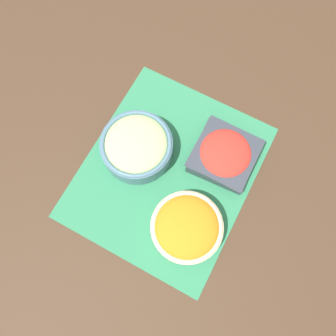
% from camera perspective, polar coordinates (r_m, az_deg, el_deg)
% --- Properties ---
extents(ground_plane, '(3.00, 3.00, 0.00)m').
position_cam_1_polar(ground_plane, '(0.91, 0.00, -0.62)').
color(ground_plane, '#422D1E').
extents(placemat, '(0.52, 0.44, 0.00)m').
position_cam_1_polar(placemat, '(0.90, 0.00, -0.58)').
color(placemat, '#2D7A51').
rests_on(placemat, ground_plane).
extents(cucumber_bowl, '(0.19, 0.19, 0.08)m').
position_cam_1_polar(cucumber_bowl, '(0.88, -5.47, 3.85)').
color(cucumber_bowl, slate).
rests_on(cucumber_bowl, placemat).
extents(tomato_bowl, '(0.17, 0.17, 0.06)m').
position_cam_1_polar(tomato_bowl, '(0.90, 9.85, 2.35)').
color(tomato_bowl, '#333842').
rests_on(tomato_bowl, placemat).
extents(carrot_bowl, '(0.18, 0.18, 0.08)m').
position_cam_1_polar(carrot_bowl, '(0.83, 3.26, -10.28)').
color(carrot_bowl, beige).
rests_on(carrot_bowl, placemat).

